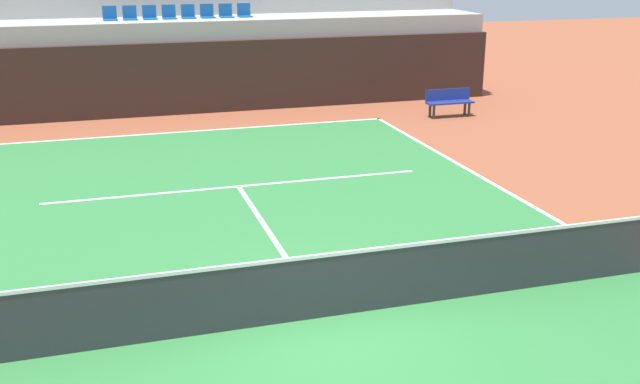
# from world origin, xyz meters

# --- Properties ---
(ground_plane) EXTENTS (80.00, 80.00, 0.00)m
(ground_plane) POSITION_xyz_m (0.00, 0.00, 0.00)
(ground_plane) COLOR brown
(court_surface) EXTENTS (11.00, 24.00, 0.01)m
(court_surface) POSITION_xyz_m (0.00, 0.00, 0.01)
(court_surface) COLOR #2D7238
(court_surface) RESTS_ON ground_plane
(baseline_far) EXTENTS (11.00, 0.10, 0.00)m
(baseline_far) POSITION_xyz_m (0.00, 11.95, 0.01)
(baseline_far) COLOR white
(baseline_far) RESTS_ON court_surface
(service_line_far) EXTENTS (8.26, 0.10, 0.00)m
(service_line_far) POSITION_xyz_m (0.00, 6.40, 0.01)
(service_line_far) COLOR white
(service_line_far) RESTS_ON court_surface
(centre_service_line) EXTENTS (0.10, 6.40, 0.00)m
(centre_service_line) POSITION_xyz_m (0.00, 3.20, 0.01)
(centre_service_line) COLOR white
(centre_service_line) RESTS_ON court_surface
(back_wall) EXTENTS (20.63, 0.30, 2.24)m
(back_wall) POSITION_xyz_m (0.00, 14.51, 1.12)
(back_wall) COLOR black
(back_wall) RESTS_ON ground_plane
(stands_tier_lower) EXTENTS (20.63, 2.40, 2.83)m
(stands_tier_lower) POSITION_xyz_m (0.00, 15.86, 1.42)
(stands_tier_lower) COLOR #9E9E99
(stands_tier_lower) RESTS_ON ground_plane
(stands_tier_upper) EXTENTS (20.63, 2.40, 3.93)m
(stands_tier_upper) POSITION_xyz_m (0.00, 18.26, 1.97)
(stands_tier_upper) COLOR #9E9E99
(stands_tier_upper) RESTS_ON ground_plane
(seating_row_lower) EXTENTS (4.76, 0.44, 0.44)m
(seating_row_lower) POSITION_xyz_m (-0.00, 15.95, 2.96)
(seating_row_lower) COLOR #145193
(seating_row_lower) RESTS_ON stands_tier_lower
(tennis_net) EXTENTS (11.08, 0.08, 1.07)m
(tennis_net) POSITION_xyz_m (0.00, 0.00, 0.51)
(tennis_net) COLOR black
(tennis_net) RESTS_ON court_surface
(player_bench) EXTENTS (1.50, 0.40, 0.85)m
(player_bench) POSITION_xyz_m (7.67, 11.69, 0.51)
(player_bench) COLOR navy
(player_bench) RESTS_ON ground_plane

